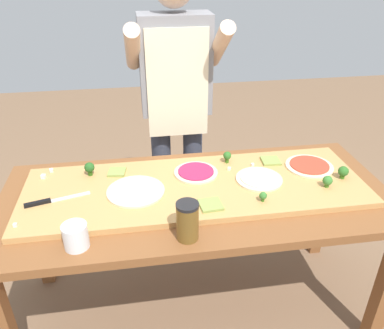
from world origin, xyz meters
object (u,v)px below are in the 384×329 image
cheese_crumble_d (229,169)px  cheese_crumble_e (51,170)px  cheese_crumble_b (43,177)px  cook_center (176,95)px  pizza_whole_cheese_artichoke (259,179)px  pizza_slice_far_right (211,205)px  prep_table (197,210)px  flour_cup (76,237)px  broccoli_floret_back_right (263,196)px  broccoli_floret_front_right (89,168)px  pizza_slice_near_left (271,161)px  pizza_slice_far_left (117,172)px  sauce_jar (187,221)px  broccoli_floret_center_left (227,156)px  chefs_knife (48,201)px  broccoli_floret_front_left (328,181)px  cheese_crumble_a (15,225)px  pizza_whole_tomato_red (309,166)px  cheese_crumble_c (253,165)px  broccoli_floret_front_mid (343,172)px  pizza_whole_beet_magenta (196,172)px  pizza_whole_white_garlic (136,191)px

cheese_crumble_d → cheese_crumble_e: (-0.87, 0.12, 0.00)m
cheese_crumble_b → cook_center: bearing=34.2°
pizza_whole_cheese_artichoke → pizza_slice_far_right: (-0.27, -0.17, -0.00)m
cheese_crumble_d → prep_table: bearing=-143.3°
prep_table → cheese_crumble_d: (0.19, 0.14, 0.13)m
cook_center → flour_cup: bearing=-117.2°
cook_center → broccoli_floret_back_right: bearing=-71.2°
cook_center → broccoli_floret_front_right: bearing=-135.1°
flour_cup → pizza_slice_near_left: bearing=27.3°
cheese_crumble_e → flour_cup: bearing=-72.2°
pizza_slice_far_left → sauce_jar: sauce_jar is taller
pizza_slice_far_left → flour_cup: flour_cup is taller
broccoli_floret_back_right → pizza_slice_far_right: bearing=180.0°
pizza_slice_near_left → broccoli_floret_center_left: (-0.23, 0.03, 0.03)m
broccoli_floret_back_right → prep_table: bearing=151.1°
broccoli_floret_back_right → cheese_crumble_b: size_ratio=2.35×
pizza_slice_far_right → sauce_jar: 0.21m
chefs_knife → pizza_whole_cheese_artichoke: size_ratio=1.24×
pizza_slice_far_right → sauce_jar: size_ratio=0.59×
cheese_crumble_b → cook_center: size_ratio=0.01×
broccoli_floret_center_left → broccoli_floret_front_left: size_ratio=1.08×
broccoli_floret_front_right → sauce_jar: (0.41, -0.50, 0.01)m
prep_table → broccoli_floret_front_left: broccoli_floret_front_left is taller
flour_cup → sauce_jar: sauce_jar is taller
pizza_slice_near_left → broccoli_floret_back_right: broccoli_floret_back_right is taller
prep_table → cheese_crumble_a: (-0.76, -0.17, 0.13)m
broccoli_floret_front_right → cheese_crumble_e: 0.20m
cheese_crumble_e → broccoli_floret_center_left: bearing=-2.6°
broccoli_floret_center_left → broccoli_floret_front_left: broccoli_floret_center_left is taller
cheese_crumble_d → cheese_crumble_e: size_ratio=0.86×
broccoli_floret_front_left → flour_cup: size_ratio=0.58×
broccoli_floret_center_left → pizza_whole_tomato_red: bearing=-15.4°
chefs_knife → broccoli_floret_back_right: (0.92, -0.13, 0.02)m
cheese_crumble_b → sauce_jar: bearing=-38.9°
cheese_crumble_a → cheese_crumble_c: 1.12m
broccoli_floret_front_mid → broccoli_floret_front_left: size_ratio=1.10×
pizza_whole_beet_magenta → cheese_crumble_a: (-0.77, -0.30, -0.00)m
pizza_whole_tomato_red → cheese_crumble_a: bearing=-168.6°
pizza_whole_tomato_red → broccoli_floret_front_mid: (0.11, -0.13, 0.03)m
chefs_knife → pizza_whole_tomato_red: (1.25, 0.12, 0.00)m
broccoli_floret_center_left → broccoli_floret_front_left: 0.50m
pizza_whole_white_garlic → cheese_crumble_d: pizza_whole_white_garlic is taller
broccoli_floret_front_left → cheese_crumble_b: broccoli_floret_front_left is taller
cheese_crumble_b → broccoli_floret_front_left: bearing=-12.1°
cheese_crumble_a → cheese_crumble_c: same height
pizza_whole_tomato_red → cheese_crumble_e: bearing=173.3°
pizza_whole_cheese_artichoke → flour_cup: bearing=-158.8°
pizza_whole_white_garlic → cheese_crumble_c: (0.59, 0.15, -0.00)m
pizza_slice_far_left → cheese_crumble_e: size_ratio=4.87×
pizza_slice_far_right → cheese_crumble_e: (-0.72, 0.40, 0.00)m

